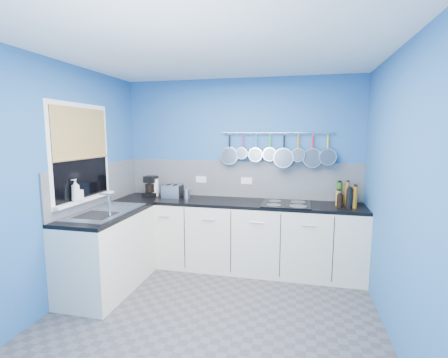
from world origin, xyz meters
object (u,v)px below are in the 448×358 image
at_px(canister, 187,194).
at_px(hob, 286,204).
at_px(coffee_maker, 150,186).
at_px(soap_bottle_a, 76,190).
at_px(paper_towel, 155,187).
at_px(soap_bottle_b, 78,193).
at_px(toaster, 172,191).

relative_size(canister, hob, 0.22).
bearing_deg(coffee_maker, soap_bottle_a, -94.20).
relative_size(soap_bottle_a, hob, 0.40).
bearing_deg(hob, paper_towel, 175.55).
height_order(paper_towel, hob, paper_towel).
bearing_deg(soap_bottle_b, canister, 51.42).
relative_size(coffee_maker, hob, 0.48).
relative_size(soap_bottle_b, hob, 0.29).
distance_m(paper_towel, hob, 1.83).
relative_size(soap_bottle_a, coffee_maker, 0.84).
distance_m(paper_towel, canister, 0.50).
height_order(soap_bottle_b, paper_towel, soap_bottle_b).
xyz_separation_m(toaster, canister, (0.22, -0.02, -0.02)).
xyz_separation_m(soap_bottle_b, coffee_maker, (0.31, 1.10, -0.09)).
bearing_deg(soap_bottle_a, toaster, 60.59).
bearing_deg(toaster, soap_bottle_b, -125.32).
xyz_separation_m(soap_bottle_a, paper_towel, (0.36, 1.18, -0.15)).
height_order(toaster, canister, toaster).
bearing_deg(soap_bottle_a, soap_bottle_b, 90.00).
xyz_separation_m(paper_towel, hob, (1.82, -0.14, -0.12)).
bearing_deg(paper_towel, coffee_maker, -135.07).
bearing_deg(hob, soap_bottle_a, -154.55).
xyz_separation_m(paper_towel, canister, (0.50, -0.07, -0.06)).
height_order(soap_bottle_a, hob, soap_bottle_a).
relative_size(soap_bottle_a, paper_towel, 0.98).
bearing_deg(canister, paper_towel, 171.95).
relative_size(coffee_maker, canister, 2.22).
bearing_deg(canister, coffee_maker, 177.18).
bearing_deg(toaster, coffee_maker, 173.80).
distance_m(toaster, canister, 0.22).
xyz_separation_m(paper_towel, toaster, (0.28, -0.05, -0.03)).
height_order(soap_bottle_a, paper_towel, soap_bottle_a).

